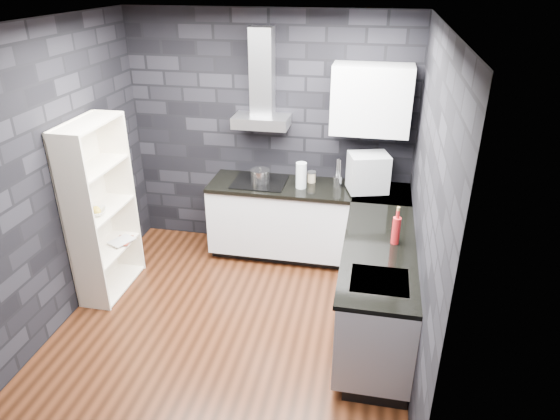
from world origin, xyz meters
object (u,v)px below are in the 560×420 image
(storage_jar, at_px, (312,177))
(fruit_bowl, at_px, (95,212))
(red_bottle, at_px, (396,231))
(glass_vase, at_px, (301,175))
(bookshelf, at_px, (101,210))
(appliance_garage, at_px, (368,172))
(pot, at_px, (260,176))
(utensil_crock, at_px, (338,181))

(storage_jar, distance_m, fruit_bowl, 2.30)
(red_bottle, height_order, fruit_bowl, red_bottle)
(glass_vase, relative_size, storage_jar, 2.59)
(red_bottle, relative_size, bookshelf, 0.14)
(appliance_garage, height_order, red_bottle, appliance_garage)
(appliance_garage, distance_m, red_bottle, 1.10)
(appliance_garage, bearing_deg, bookshelf, -175.89)
(storage_jar, relative_size, appliance_garage, 0.27)
(red_bottle, bearing_deg, pot, 143.20)
(bookshelf, bearing_deg, utensil_crock, 6.11)
(red_bottle, bearing_deg, appliance_garage, 105.25)
(appliance_garage, relative_size, red_bottle, 1.64)
(appliance_garage, bearing_deg, storage_jar, 148.86)
(glass_vase, relative_size, utensil_crock, 2.27)
(utensil_crock, bearing_deg, bookshelf, -154.90)
(pot, distance_m, storage_jar, 0.57)
(appliance_garage, xyz_separation_m, bookshelf, (-2.55, -0.96, -0.22))
(pot, height_order, red_bottle, red_bottle)
(glass_vase, height_order, fruit_bowl, glass_vase)
(pot, bearing_deg, bookshelf, -144.05)
(pot, relative_size, storage_jar, 1.92)
(storage_jar, relative_size, bookshelf, 0.06)
(appliance_garage, distance_m, fruit_bowl, 2.77)
(glass_vase, relative_size, bookshelf, 0.16)
(bookshelf, distance_m, fruit_bowl, 0.12)
(pot, xyz_separation_m, storage_jar, (0.56, 0.12, -0.02))
(utensil_crock, relative_size, fruit_bowl, 0.58)
(red_bottle, distance_m, fruit_bowl, 2.84)
(red_bottle, bearing_deg, glass_vase, 133.63)
(glass_vase, bearing_deg, fruit_bowl, -150.08)
(utensil_crock, xyz_separation_m, red_bottle, (0.61, -1.14, 0.06))
(fruit_bowl, bearing_deg, glass_vase, 29.92)
(storage_jar, xyz_separation_m, bookshelf, (-1.94, -1.12, -0.05))
(red_bottle, xyz_separation_m, fruit_bowl, (-2.84, -0.02, -0.09))
(appliance_garage, bearing_deg, utensil_crock, 148.57)
(fruit_bowl, bearing_deg, bookshelf, 90.00)
(glass_vase, height_order, appliance_garage, appliance_garage)
(glass_vase, xyz_separation_m, fruit_bowl, (-1.84, -1.06, -0.11))
(pot, bearing_deg, storage_jar, 12.31)
(storage_jar, distance_m, utensil_crock, 0.31)
(fruit_bowl, bearing_deg, utensil_crock, 27.44)
(glass_vase, relative_size, red_bottle, 1.16)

